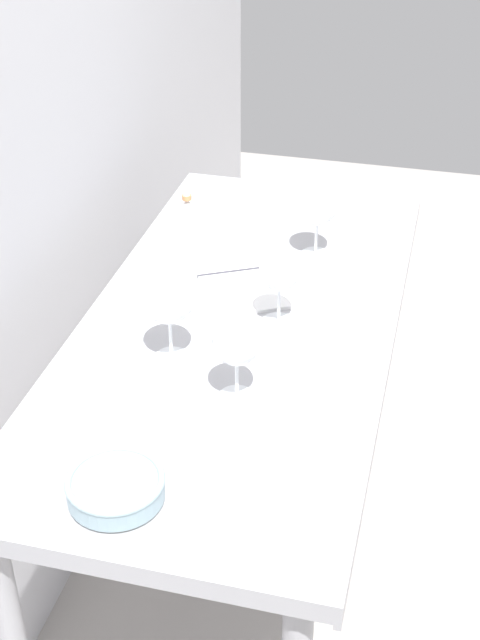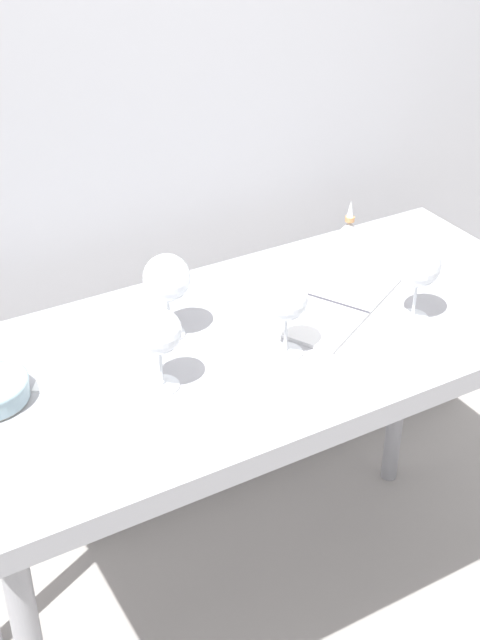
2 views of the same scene
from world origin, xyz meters
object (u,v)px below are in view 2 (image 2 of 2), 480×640
object	(u,v)px
tasting_sheet_upper	(84,354)
open_notebook	(326,301)
wine_glass_near_right	(419,267)
wine_glass_near_center	(286,302)
wine_glass_far_left	(167,280)
decanter_funnel	(349,234)
wine_glass_near_left	(159,334)

from	to	relation	value
tasting_sheet_upper	open_notebook	bearing A→B (deg)	25.25
wine_glass_near_right	open_notebook	distance (m)	0.23
wine_glass_near_center	wine_glass_far_left	world-z (taller)	wine_glass_far_left
wine_glass_near_center	wine_glass_far_left	xyz separation A→B (m)	(-0.17, 0.18, 0.01)
decanter_funnel	wine_glass_near_center	bearing A→B (deg)	-140.62
wine_glass_near_right	wine_glass_near_left	size ratio (longest dim) A/B	1.04
wine_glass_near_center	open_notebook	size ratio (longest dim) A/B	0.41
wine_glass_near_right	decanter_funnel	world-z (taller)	wine_glass_near_right
wine_glass_near_left	wine_glass_near_center	bearing A→B (deg)	-4.75
wine_glass_near_right	open_notebook	size ratio (longest dim) A/B	0.43
wine_glass_near_center	decanter_funnel	distance (m)	0.51
wine_glass_near_center	tasting_sheet_upper	size ratio (longest dim) A/B	0.66
wine_glass_far_left	tasting_sheet_upper	xyz separation A→B (m)	(-0.18, 0.02, -0.13)
wine_glass_near_right	decanter_funnel	size ratio (longest dim) A/B	1.39
wine_glass_near_left	wine_glass_far_left	world-z (taller)	wine_glass_far_left
tasting_sheet_upper	wine_glass_near_center	bearing A→B (deg)	4.16
wine_glass_near_left	tasting_sheet_upper	world-z (taller)	wine_glass_near_left
decanter_funnel	wine_glass_near_left	bearing A→B (deg)	-155.72
wine_glass_near_left	tasting_sheet_upper	xyz separation A→B (m)	(-0.09, 0.18, -0.12)
tasting_sheet_upper	decanter_funnel	xyz separation A→B (m)	(0.75, 0.12, 0.04)
wine_glass_far_left	wine_glass_near_left	bearing A→B (deg)	-120.66
wine_glass_near_center	decanter_funnel	xyz separation A→B (m)	(0.39, 0.32, -0.08)
wine_glass_far_left	decanter_funnel	distance (m)	0.59
open_notebook	tasting_sheet_upper	size ratio (longest dim) A/B	1.59
open_notebook	wine_glass_near_right	bearing A→B (deg)	-77.54
wine_glass_near_center	wine_glass_far_left	bearing A→B (deg)	133.94
wine_glass_near_right	wine_glass_near_left	world-z (taller)	wine_glass_near_right
wine_glass_near_center	tasting_sheet_upper	xyz separation A→B (m)	(-0.36, 0.20, -0.12)
tasting_sheet_upper	decanter_funnel	size ratio (longest dim) A/B	2.03
wine_glass_near_center	decanter_funnel	world-z (taller)	wine_glass_near_center
wine_glass_near_center	tasting_sheet_upper	bearing A→B (deg)	151.08
wine_glass_near_center	open_notebook	distance (m)	0.25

